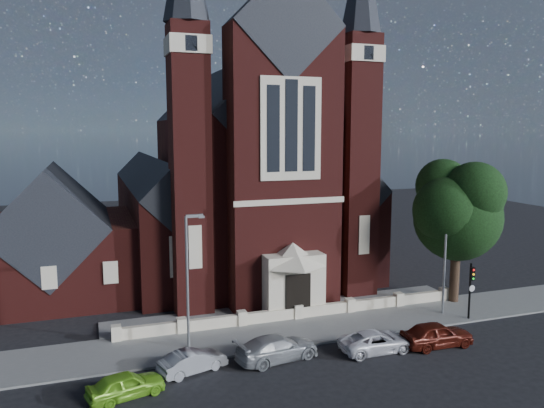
{
  "coord_description": "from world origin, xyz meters",
  "views": [
    {
      "loc": [
        -13.22,
        -25.98,
        12.89
      ],
      "look_at": [
        0.04,
        12.0,
        7.3
      ],
      "focal_mm": 35.0,
      "sensor_mm": 36.0,
      "label": 1
    }
  ],
  "objects_px": {
    "parish_hall": "(53,245)",
    "traffic_signal": "(471,284)",
    "church": "(234,180)",
    "street_lamp_right": "(446,251)",
    "street_tree": "(461,212)",
    "car_dark_red": "(437,334)",
    "car_silver_b": "(277,348)",
    "car_lime_van": "(126,385)",
    "car_white_suv": "(376,341)",
    "street_lamp_left": "(189,274)",
    "car_silver_a": "(193,361)"
  },
  "relations": [
    {
      "from": "parish_hall",
      "to": "car_silver_a",
      "type": "xyz_separation_m",
      "value": [
        7.65,
        -17.1,
        -3.4
      ]
    },
    {
      "from": "street_lamp_right",
      "to": "car_silver_a",
      "type": "bearing_deg",
      "value": -170.45
    },
    {
      "from": "street_lamp_left",
      "to": "traffic_signal",
      "type": "height_order",
      "value": "street_lamp_left"
    },
    {
      "from": "street_tree",
      "to": "traffic_signal",
      "type": "relative_size",
      "value": 2.67
    },
    {
      "from": "church",
      "to": "street_lamp_left",
      "type": "distance_m",
      "value": 20.84
    },
    {
      "from": "church",
      "to": "car_lime_van",
      "type": "relative_size",
      "value": 9.27
    },
    {
      "from": "parish_hall",
      "to": "church",
      "type": "bearing_deg",
      "value": 17.16
    },
    {
      "from": "church",
      "to": "car_dark_red",
      "type": "relative_size",
      "value": 7.85
    },
    {
      "from": "church",
      "to": "traffic_signal",
      "type": "distance_m",
      "value": 23.94
    },
    {
      "from": "car_lime_van",
      "to": "car_white_suv",
      "type": "relative_size",
      "value": 0.85
    },
    {
      "from": "parish_hall",
      "to": "street_lamp_right",
      "type": "xyz_separation_m",
      "value": [
        26.09,
        -14.0,
        0.59
      ]
    },
    {
      "from": "street_lamp_left",
      "to": "car_silver_b",
      "type": "bearing_deg",
      "value": -35.9
    },
    {
      "from": "car_silver_a",
      "to": "car_dark_red",
      "type": "relative_size",
      "value": 0.84
    },
    {
      "from": "traffic_signal",
      "to": "car_silver_b",
      "type": "distance_m",
      "value": 14.75
    },
    {
      "from": "car_lime_van",
      "to": "street_lamp_right",
      "type": "bearing_deg",
      "value": -93.3
    },
    {
      "from": "parish_hall",
      "to": "traffic_signal",
      "type": "xyz_separation_m",
      "value": [
        27.0,
        -15.57,
        -1.43
      ]
    },
    {
      "from": "street_tree",
      "to": "car_dark_red",
      "type": "xyz_separation_m",
      "value": [
        -6.46,
        -6.25,
        -6.2
      ]
    },
    {
      "from": "car_silver_a",
      "to": "street_lamp_left",
      "type": "bearing_deg",
      "value": -25.45
    },
    {
      "from": "parish_hall",
      "to": "car_silver_b",
      "type": "xyz_separation_m",
      "value": [
        12.46,
        -17.16,
        -3.3
      ]
    },
    {
      "from": "street_tree",
      "to": "traffic_signal",
      "type": "bearing_deg",
      "value": -115.95
    },
    {
      "from": "car_silver_a",
      "to": "car_white_suv",
      "type": "relative_size",
      "value": 0.84
    },
    {
      "from": "church",
      "to": "car_silver_b",
      "type": "distance_m",
      "value": 23.6
    },
    {
      "from": "car_lime_van",
      "to": "car_white_suv",
      "type": "height_order",
      "value": "car_lime_van"
    },
    {
      "from": "car_lime_van",
      "to": "car_white_suv",
      "type": "bearing_deg",
      "value": -102.42
    },
    {
      "from": "church",
      "to": "car_silver_b",
      "type": "relative_size",
      "value": 7.14
    },
    {
      "from": "street_tree",
      "to": "car_lime_van",
      "type": "bearing_deg",
      "value": -165.28
    },
    {
      "from": "car_lime_van",
      "to": "car_silver_a",
      "type": "bearing_deg",
      "value": -80.89
    },
    {
      "from": "traffic_signal",
      "to": "car_silver_b",
      "type": "xyz_separation_m",
      "value": [
        -14.54,
        -1.59,
        -1.87
      ]
    },
    {
      "from": "street_tree",
      "to": "car_dark_red",
      "type": "relative_size",
      "value": 2.41
    },
    {
      "from": "car_white_suv",
      "to": "car_dark_red",
      "type": "relative_size",
      "value": 1.0
    },
    {
      "from": "parish_hall",
      "to": "street_lamp_right",
      "type": "distance_m",
      "value": 29.62
    },
    {
      "from": "car_silver_b",
      "to": "street_lamp_left",
      "type": "bearing_deg",
      "value": 43.89
    },
    {
      "from": "parish_hall",
      "to": "car_white_suv",
      "type": "xyz_separation_m",
      "value": [
        18.33,
        -17.98,
        -3.4
      ]
    },
    {
      "from": "car_white_suv",
      "to": "car_dark_red",
      "type": "bearing_deg",
      "value": -98.15
    },
    {
      "from": "street_tree",
      "to": "street_lamp_left",
      "type": "distance_m",
      "value": 20.71
    },
    {
      "from": "church",
      "to": "street_lamp_left",
      "type": "relative_size",
      "value": 4.31
    },
    {
      "from": "street_lamp_left",
      "to": "car_lime_van",
      "type": "height_order",
      "value": "street_lamp_left"
    },
    {
      "from": "car_lime_van",
      "to": "car_white_suv",
      "type": "distance_m",
      "value": 14.27
    },
    {
      "from": "car_silver_a",
      "to": "traffic_signal",
      "type": "bearing_deg",
      "value": -102.92
    },
    {
      "from": "car_silver_b",
      "to": "street_lamp_right",
      "type": "bearing_deg",
      "value": -87.15
    },
    {
      "from": "traffic_signal",
      "to": "car_dark_red",
      "type": "distance_m",
      "value": 5.98
    },
    {
      "from": "street_tree",
      "to": "car_dark_red",
      "type": "bearing_deg",
      "value": -135.95
    },
    {
      "from": "car_lime_van",
      "to": "parish_hall",
      "type": "bearing_deg",
      "value": -3.17
    },
    {
      "from": "traffic_signal",
      "to": "car_dark_red",
      "type": "height_order",
      "value": "traffic_signal"
    },
    {
      "from": "street_lamp_left",
      "to": "church",
      "type": "bearing_deg",
      "value": 67.34
    },
    {
      "from": "church",
      "to": "street_lamp_right",
      "type": "relative_size",
      "value": 4.31
    },
    {
      "from": "church",
      "to": "parish_hall",
      "type": "relative_size",
      "value": 2.86
    },
    {
      "from": "street_tree",
      "to": "traffic_signal",
      "type": "distance_m",
      "value": 5.7
    },
    {
      "from": "street_lamp_right",
      "to": "car_silver_a",
      "type": "xyz_separation_m",
      "value": [
        -18.44,
        -3.1,
        -3.98
      ]
    },
    {
      "from": "church",
      "to": "car_silver_b",
      "type": "bearing_deg",
      "value": -99.1
    }
  ]
}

